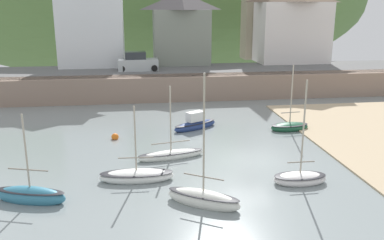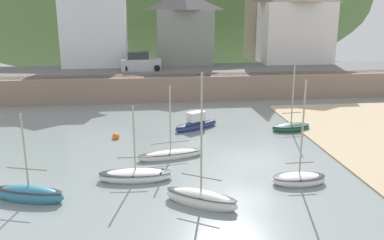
{
  "view_description": "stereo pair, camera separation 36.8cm",
  "coord_description": "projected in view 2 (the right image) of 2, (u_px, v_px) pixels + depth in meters",
  "views": [
    {
      "loc": [
        -6.64,
        -22.85,
        8.92
      ],
      "look_at": [
        -3.37,
        1.71,
        2.11
      ],
      "focal_mm": 39.02,
      "sensor_mm": 36.0,
      "label": 1
    },
    {
      "loc": [
        -6.28,
        -22.9,
        8.92
      ],
      "look_at": [
        -3.37,
        1.71,
        2.11
      ],
      "focal_mm": 39.02,
      "sensor_mm": 36.0,
      "label": 2
    }
  ],
  "objects": [
    {
      "name": "sailboat_blue_trim",
      "position": [
        136.0,
        175.0,
        22.04
      ],
      "size": [
        3.96,
        1.48,
        4.21
      ],
      "rotation": [
        0.0,
        0.0,
        -0.04
      ],
      "color": "white",
      "rests_on": "ground"
    },
    {
      "name": "quay_seawall",
      "position": [
        207.0,
        84.0,
        41.4
      ],
      "size": [
        48.0,
        9.4,
        2.4
      ],
      "color": "gray",
      "rests_on": "ground"
    },
    {
      "name": "sailboat_tall_mast",
      "position": [
        299.0,
        179.0,
        21.6
      ],
      "size": [
        2.82,
        1.36,
        5.6
      ],
      "rotation": [
        0.0,
        0.0,
        0.01
      ],
      "color": "white",
      "rests_on": "ground"
    },
    {
      "name": "fishing_boat_green",
      "position": [
        29.0,
        194.0,
        19.69
      ],
      "size": [
        3.61,
        1.93,
        4.49
      ],
      "rotation": [
        0.0,
        0.0,
        -0.3
      ],
      "color": "teal",
      "rests_on": "ground"
    },
    {
      "name": "parked_car_near_slipway",
      "position": [
        140.0,
        63.0,
        43.23
      ],
      "size": [
        4.16,
        1.85,
        1.95
      ],
      "rotation": [
        0.0,
        0.0,
        0.04
      ],
      "color": "#B2BABB",
      "rests_on": "ground"
    },
    {
      "name": "sailboat_far_left",
      "position": [
        196.0,
        124.0,
        31.23
      ],
      "size": [
        3.76,
        2.74,
        1.47
      ],
      "rotation": [
        0.0,
        0.0,
        0.53
      ],
      "color": "navy",
      "rests_on": "ground"
    },
    {
      "name": "mooring_buoy",
      "position": [
        116.0,
        137.0,
        28.92
      ],
      "size": [
        0.5,
        0.5,
        0.5
      ],
      "color": "orange",
      "rests_on": "ground"
    },
    {
      "name": "waterfront_building_centre",
      "position": [
        184.0,
        28.0,
        47.24
      ],
      "size": [
        6.57,
        4.53,
        8.02
      ],
      "color": "gray",
      "rests_on": "ground"
    },
    {
      "name": "sailboat_nearest_shore",
      "position": [
        291.0,
        127.0,
        30.85
      ],
      "size": [
        3.04,
        1.65,
        4.99
      ],
      "rotation": [
        0.0,
        0.0,
        0.11
      ],
      "color": "#1D5336",
      "rests_on": "ground"
    },
    {
      "name": "motorboat_with_cabin",
      "position": [
        201.0,
        198.0,
        19.24
      ],
      "size": [
        3.58,
        2.75,
        6.38
      ],
      "rotation": [
        0.0,
        0.0,
        -0.56
      ],
      "color": "white",
      "rests_on": "ground"
    },
    {
      "name": "waterfront_building_right",
      "position": [
        296.0,
        25.0,
        48.65
      ],
      "size": [
        8.35,
        5.32,
        8.62
      ],
      "color": "silver",
      "rests_on": "ground"
    },
    {
      "name": "hillside_backdrop",
      "position": [
        153.0,
        1.0,
        74.82
      ],
      "size": [
        80.0,
        44.0,
        27.84
      ],
      "color": "#56793E",
      "rests_on": "ground"
    },
    {
      "name": "waterfront_building_left",
      "position": [
        94.0,
        16.0,
        45.78
      ],
      "size": [
        7.21,
        5.74,
        10.61
      ],
      "color": "white",
      "rests_on": "ground"
    },
    {
      "name": "dinghy_open_wooden",
      "position": [
        171.0,
        154.0,
        25.19
      ],
      "size": [
        4.24,
        1.79,
        4.59
      ],
      "rotation": [
        0.0,
        0.0,
        0.21
      ],
      "color": "silver",
      "rests_on": "ground"
    }
  ]
}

